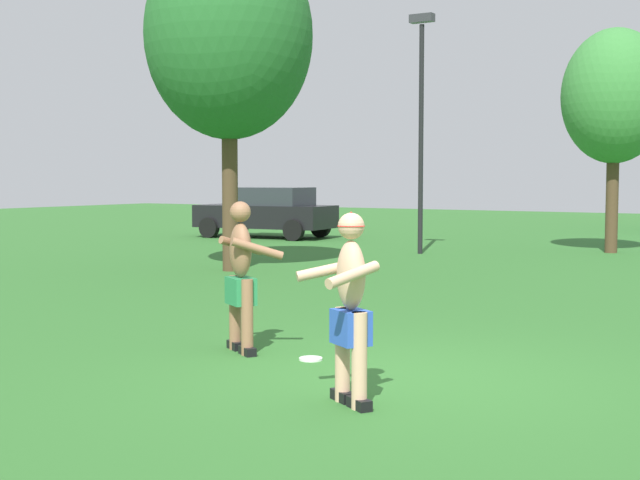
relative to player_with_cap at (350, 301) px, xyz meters
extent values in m
plane|color=#2D6628|center=(-0.08, 1.06, -0.88)|extent=(80.00, 80.00, 0.00)
cube|color=black|center=(0.13, -0.07, -0.83)|extent=(0.28, 0.23, 0.09)
cylinder|color=#E0AD89|center=(0.13, -0.07, -0.48)|extent=(0.13, 0.13, 0.81)
cube|color=black|center=(-0.12, 0.08, -0.83)|extent=(0.28, 0.23, 0.09)
cylinder|color=#E0AD89|center=(-0.12, 0.08, -0.48)|extent=(0.13, 0.13, 0.81)
cube|color=blue|center=(0.00, 0.01, -0.22)|extent=(0.40, 0.37, 0.29)
ellipsoid|color=#E0AD89|center=(0.00, 0.01, 0.22)|extent=(0.38, 0.35, 0.58)
cylinder|color=#E0AD89|center=(0.13, -0.19, 0.25)|extent=(0.23, 0.56, 0.19)
cylinder|color=#E0AD89|center=(-0.23, 0.03, 0.25)|extent=(0.47, 0.45, 0.19)
sphere|color=#E0AD89|center=(0.00, 0.01, 0.62)|extent=(0.22, 0.22, 0.22)
cone|color=red|center=(0.00, 0.01, 0.69)|extent=(0.32, 0.32, 0.12)
cube|color=black|center=(-2.26, 1.41, -0.83)|extent=(0.28, 0.23, 0.09)
cylinder|color=#936647|center=(-2.26, 1.41, -0.47)|extent=(0.13, 0.13, 0.82)
cube|color=black|center=(-1.96, 1.22, -0.83)|extent=(0.28, 0.23, 0.09)
cylinder|color=#936647|center=(-1.96, 1.22, -0.47)|extent=(0.13, 0.13, 0.82)
cube|color=#28844C|center=(-2.11, 1.32, -0.21)|extent=(0.43, 0.39, 0.30)
ellipsoid|color=#936647|center=(-2.11, 1.32, 0.24)|extent=(0.41, 0.37, 0.59)
cylinder|color=#936647|center=(-2.25, 1.52, 0.27)|extent=(0.26, 0.57, 0.24)
cylinder|color=#936647|center=(-1.86, 1.28, 0.27)|extent=(0.46, 0.47, 0.25)
sphere|color=#936647|center=(-2.11, 1.32, 0.65)|extent=(0.23, 0.23, 0.23)
cylinder|color=white|center=(-1.24, 1.36, -0.87)|extent=(0.25, 0.25, 0.03)
cube|color=black|center=(-12.26, 16.29, -0.21)|extent=(4.44, 2.16, 0.70)
cube|color=#282D33|center=(-12.06, 16.30, 0.42)|extent=(2.53, 1.78, 0.56)
cylinder|color=black|center=(-13.69, 15.26, -0.56)|extent=(0.66, 0.27, 0.64)
cylinder|color=black|center=(-13.84, 17.05, -0.56)|extent=(0.66, 0.27, 0.64)
cylinder|color=black|center=(-10.69, 15.52, -0.56)|extent=(0.66, 0.27, 0.64)
cylinder|color=black|center=(-10.84, 17.31, -0.56)|extent=(0.66, 0.27, 0.64)
cylinder|color=black|center=(-5.63, 13.51, 1.93)|extent=(0.12, 0.12, 5.62)
cube|color=#333338|center=(-5.63, 13.51, 4.89)|extent=(0.60, 0.24, 0.20)
cylinder|color=#4C3823|center=(-1.64, 16.28, 0.49)|extent=(0.31, 0.31, 2.75)
ellipsoid|color=#387F38|center=(-1.64, 16.28, 3.04)|extent=(2.60, 2.60, 3.36)
cylinder|color=#4C3823|center=(-7.25, 7.89, 0.76)|extent=(0.32, 0.32, 3.28)
ellipsoid|color=#236028|center=(-7.25, 7.89, 3.86)|extent=(3.37, 3.37, 4.16)
camera|label=1|loc=(3.55, -6.30, 1.03)|focal=49.18mm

